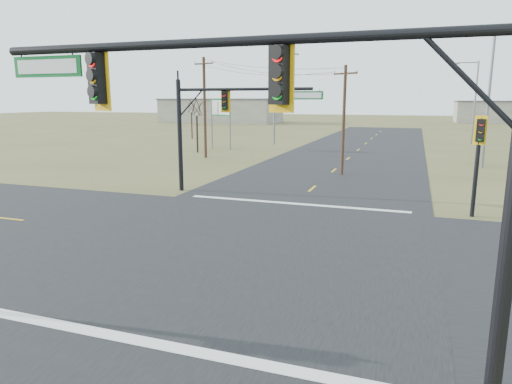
{
  "coord_description": "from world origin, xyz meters",
  "views": [
    {
      "loc": [
        5.91,
        -15.74,
        5.51
      ],
      "look_at": [
        0.08,
        1.0,
        1.92
      ],
      "focal_mm": 32.0,
      "sensor_mm": 36.0,
      "label": 1
    }
  ],
  "objects_px": {
    "pedestal_signal_ne": "(479,145)",
    "utility_pole_far": "(205,106)",
    "streetlight_b": "(473,98)",
    "highway_sign": "(221,114)",
    "mast_arm_near": "(296,116)",
    "mast_arm_far": "(226,111)",
    "bare_tree_b": "(191,107)",
    "streetlight_c": "(276,94)",
    "bare_tree_a": "(197,107)",
    "utility_pole_near": "(344,118)",
    "streetlight_a": "(486,90)"
  },
  "relations": [
    {
      "from": "pedestal_signal_ne",
      "to": "utility_pole_far",
      "type": "xyz_separation_m",
      "value": [
        -21.93,
        16.63,
        1.44
      ]
    },
    {
      "from": "streetlight_b",
      "to": "highway_sign",
      "type": "bearing_deg",
      "value": -136.91
    },
    {
      "from": "pedestal_signal_ne",
      "to": "highway_sign",
      "type": "bearing_deg",
      "value": 155.23
    },
    {
      "from": "mast_arm_near",
      "to": "utility_pole_far",
      "type": "height_order",
      "value": "utility_pole_far"
    },
    {
      "from": "mast_arm_far",
      "to": "highway_sign",
      "type": "relative_size",
      "value": 1.58
    },
    {
      "from": "streetlight_b",
      "to": "bare_tree_b",
      "type": "relative_size",
      "value": 1.79
    },
    {
      "from": "mast_arm_near",
      "to": "streetlight_b",
      "type": "xyz_separation_m",
      "value": [
        8.62,
        55.22,
        0.51
      ]
    },
    {
      "from": "mast_arm_far",
      "to": "highway_sign",
      "type": "xyz_separation_m",
      "value": [
        -10.43,
        23.08,
        -0.86
      ]
    },
    {
      "from": "utility_pole_far",
      "to": "streetlight_c",
      "type": "bearing_deg",
      "value": 80.49
    },
    {
      "from": "mast_arm_far",
      "to": "pedestal_signal_ne",
      "type": "height_order",
      "value": "mast_arm_far"
    },
    {
      "from": "mast_arm_far",
      "to": "bare_tree_a",
      "type": "height_order",
      "value": "mast_arm_far"
    },
    {
      "from": "utility_pole_near",
      "to": "utility_pole_far",
      "type": "relative_size",
      "value": 0.85
    },
    {
      "from": "mast_arm_far",
      "to": "utility_pole_near",
      "type": "distance_m",
      "value": 10.77
    },
    {
      "from": "mast_arm_far",
      "to": "mast_arm_near",
      "type": "bearing_deg",
      "value": -77.72
    },
    {
      "from": "mast_arm_far",
      "to": "bare_tree_a",
      "type": "distance_m",
      "value": 22.17
    },
    {
      "from": "utility_pole_far",
      "to": "highway_sign",
      "type": "distance_m",
      "value": 7.99
    },
    {
      "from": "highway_sign",
      "to": "streetlight_a",
      "type": "height_order",
      "value": "streetlight_a"
    },
    {
      "from": "highway_sign",
      "to": "bare_tree_a",
      "type": "bearing_deg",
      "value": -83.0
    },
    {
      "from": "highway_sign",
      "to": "streetlight_b",
      "type": "relative_size",
      "value": 0.55
    },
    {
      "from": "mast_arm_near",
      "to": "mast_arm_far",
      "type": "distance_m",
      "value": 18.41
    },
    {
      "from": "utility_pole_far",
      "to": "bare_tree_a",
      "type": "relative_size",
      "value": 1.55
    },
    {
      "from": "utility_pole_far",
      "to": "streetlight_a",
      "type": "xyz_separation_m",
      "value": [
        24.2,
        1.25,
        1.41
      ]
    },
    {
      "from": "streetlight_b",
      "to": "bare_tree_b",
      "type": "height_order",
      "value": "streetlight_b"
    },
    {
      "from": "pedestal_signal_ne",
      "to": "streetlight_a",
      "type": "relative_size",
      "value": 0.43
    },
    {
      "from": "pedestal_signal_ne",
      "to": "bare_tree_a",
      "type": "relative_size",
      "value": 0.8
    },
    {
      "from": "utility_pole_far",
      "to": "utility_pole_near",
      "type": "bearing_deg",
      "value": -23.18
    },
    {
      "from": "mast_arm_far",
      "to": "streetlight_b",
      "type": "height_order",
      "value": "streetlight_b"
    },
    {
      "from": "utility_pole_far",
      "to": "bare_tree_b",
      "type": "relative_size",
      "value": 1.65
    },
    {
      "from": "streetlight_a",
      "to": "streetlight_b",
      "type": "height_order",
      "value": "streetlight_a"
    },
    {
      "from": "mast_arm_far",
      "to": "utility_pole_far",
      "type": "distance_m",
      "value": 17.63
    },
    {
      "from": "utility_pole_near",
      "to": "highway_sign",
      "type": "distance_m",
      "value": 20.97
    },
    {
      "from": "highway_sign",
      "to": "streetlight_c",
      "type": "distance_m",
      "value": 8.89
    },
    {
      "from": "mast_arm_far",
      "to": "bare_tree_a",
      "type": "relative_size",
      "value": 1.46
    },
    {
      "from": "mast_arm_far",
      "to": "pedestal_signal_ne",
      "type": "bearing_deg",
      "value": -20.12
    },
    {
      "from": "highway_sign",
      "to": "pedestal_signal_ne",
      "type": "bearing_deg",
      "value": -25.5
    },
    {
      "from": "utility_pole_near",
      "to": "bare_tree_a",
      "type": "height_order",
      "value": "utility_pole_near"
    },
    {
      "from": "bare_tree_a",
      "to": "pedestal_signal_ne",
      "type": "bearing_deg",
      "value": -39.51
    },
    {
      "from": "streetlight_b",
      "to": "bare_tree_a",
      "type": "relative_size",
      "value": 1.68
    },
    {
      "from": "streetlight_b",
      "to": "streetlight_a",
      "type": "bearing_deg",
      "value": -80.44
    },
    {
      "from": "bare_tree_b",
      "to": "utility_pole_near",
      "type": "bearing_deg",
      "value": -44.87
    },
    {
      "from": "pedestal_signal_ne",
      "to": "bare_tree_b",
      "type": "xyz_separation_m",
      "value": [
        -33.19,
        35.82,
        1.11
      ]
    },
    {
      "from": "mast_arm_far",
      "to": "streetlight_a",
      "type": "height_order",
      "value": "streetlight_a"
    },
    {
      "from": "mast_arm_near",
      "to": "streetlight_c",
      "type": "height_order",
      "value": "streetlight_c"
    },
    {
      "from": "bare_tree_b",
      "to": "streetlight_a",
      "type": "bearing_deg",
      "value": -26.84
    },
    {
      "from": "streetlight_c",
      "to": "bare_tree_a",
      "type": "height_order",
      "value": "streetlight_c"
    },
    {
      "from": "highway_sign",
      "to": "mast_arm_far",
      "type": "bearing_deg",
      "value": -45.33
    },
    {
      "from": "streetlight_b",
      "to": "streetlight_c",
      "type": "distance_m",
      "value": 24.52
    },
    {
      "from": "pedestal_signal_ne",
      "to": "streetlight_b",
      "type": "height_order",
      "value": "streetlight_b"
    },
    {
      "from": "streetlight_a",
      "to": "mast_arm_near",
      "type": "bearing_deg",
      "value": -125.88
    },
    {
      "from": "pedestal_signal_ne",
      "to": "utility_pole_near",
      "type": "xyz_separation_m",
      "value": [
        -7.85,
        10.6,
        0.73
      ]
    }
  ]
}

